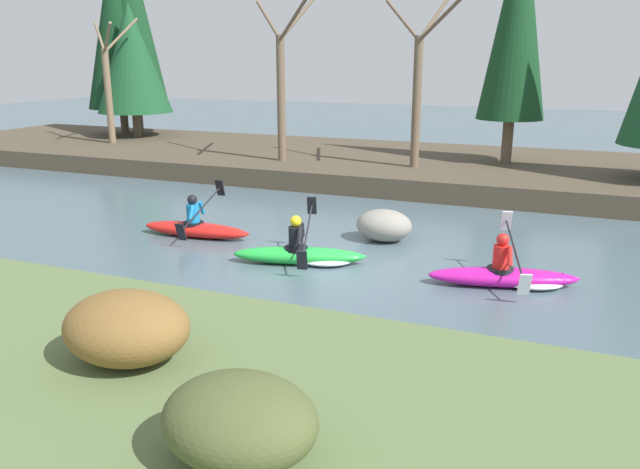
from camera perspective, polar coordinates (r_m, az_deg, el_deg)
ground_plane at (r=12.57m, az=1.17°, el=-2.97°), size 90.00×90.00×0.00m
riverbank_near at (r=7.01m, az=-20.67°, el=-16.65°), size 44.00×6.04×0.81m
riverbank_far at (r=22.51m, az=11.10°, el=5.97°), size 44.00×8.60×0.63m
conifer_tree_far_left at (r=31.09m, az=-18.10°, el=17.41°), size 3.05×3.05×8.22m
conifer_tree_left at (r=31.19m, az=-16.88°, el=18.45°), size 2.89×2.89×9.16m
conifer_tree_mid_left at (r=29.53m, az=-16.84°, el=15.19°), size 3.26×3.26×5.79m
conifer_tree_centre at (r=22.13m, az=17.60°, el=18.49°), size 2.21×2.21×8.03m
bare_tree_upstream at (r=27.62m, az=-18.75°, el=12.85°), size 2.82×2.78×5.04m
bare_tree_mid_upstream at (r=21.67m, az=-3.48°, el=13.64°), size 3.07×3.03×5.53m
bare_tree_mid_downstream at (r=20.50m, az=8.98°, el=13.24°), size 3.03×2.99×5.44m
shrub_clump_second at (r=7.24m, az=-17.25°, el=-8.11°), size 1.45×1.21×0.78m
shrub_clump_third at (r=5.40m, az=-7.36°, el=-16.49°), size 1.35×1.12×0.73m
kayaker_lead at (r=11.98m, az=16.90°, el=-3.64°), size 2.77×2.03×1.20m
kayaker_middle at (r=12.71m, az=-1.45°, el=-1.81°), size 2.76×2.03×1.20m
kayaker_trailing at (r=14.89m, az=-11.22°, el=0.62°), size 2.79×2.07×1.20m
boulder_midstream at (r=14.34m, az=5.87°, el=0.84°), size 1.29×1.01×0.73m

